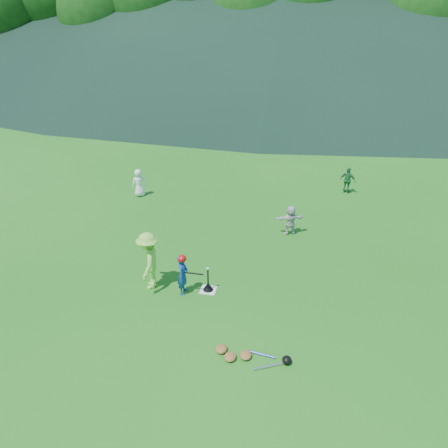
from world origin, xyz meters
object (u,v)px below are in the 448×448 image
batting_tee (208,287)px  equipment_pile (246,355)px  fielder_d (290,220)px  batter_child (183,275)px  fielder_c (348,180)px  adult_coach (149,261)px  home_plate (208,290)px  fielder_a (139,183)px

batting_tee → equipment_pile: (1.44, -2.46, -0.06)m
equipment_pile → fielder_d: bearing=83.8°
fielder_d → batting_tee: size_ratio=1.62×
batter_child → fielder_c: (5.04, 8.41, -0.02)m
equipment_pile → batter_child: bearing=133.3°
batter_child → adult_coach: adult_coach is taller
fielder_c → batting_tee: (-4.37, -8.19, -0.45)m
fielder_c → equipment_pile: bearing=96.3°
home_plate → batting_tee: batting_tee is taller
batting_tee → fielder_d: bearing=61.4°
fielder_a → home_plate: bearing=91.3°
batter_child → home_plate: bearing=-72.3°
batter_child → fielder_d: (2.80, 4.13, -0.05)m
adult_coach → home_plate: bearing=85.1°
home_plate → equipment_pile: bearing=-59.7°
home_plate → fielder_d: fielder_d is taller
batter_child → batting_tee: 0.85m
fielder_c → batting_tee: bearing=83.6°
batter_child → fielder_c: size_ratio=1.03×
fielder_c → batter_child: bearing=80.8°
fielder_a → fielder_c: bearing=158.9°
home_plate → batter_child: (-0.67, -0.22, 0.59)m
adult_coach → fielder_a: size_ratio=1.46×
fielder_c → fielder_d: (-2.24, -4.28, -0.03)m
fielder_c → batting_tee: 9.30m
fielder_a → equipment_pile: (5.81, -8.70, -0.53)m
batter_child → batting_tee: (0.67, 0.22, -0.47)m
fielder_a → fielder_d: 6.91m
fielder_d → batting_tee: (-2.13, -3.91, -0.42)m
batting_tee → equipment_pile: bearing=-59.7°
home_plate → fielder_c: 9.31m
fielder_a → equipment_pile: 10.48m
fielder_c → equipment_pile: fielder_c is taller
adult_coach → fielder_a: bearing=-165.3°
adult_coach → batting_tee: bearing=85.1°
batter_child → fielder_a: size_ratio=1.01×
adult_coach → batting_tee: size_ratio=2.55×
batting_tee → fielder_c: bearing=61.9°
fielder_d → home_plate: bearing=42.9°
batting_tee → equipment_pile: 2.85m
adult_coach → batting_tee: (1.69, 0.10, -0.74)m
equipment_pile → fielder_c: bearing=74.6°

